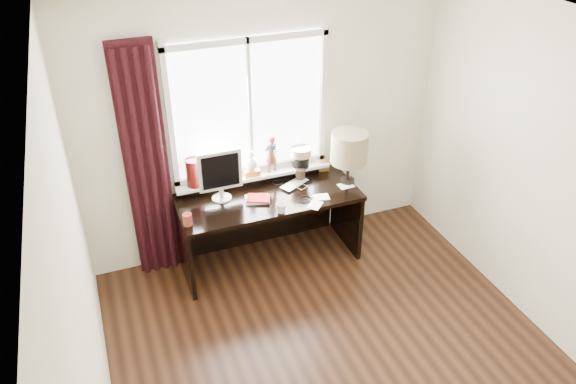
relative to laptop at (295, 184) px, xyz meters
name	(u,v)px	position (x,y,z in m)	size (l,w,h in m)	color
floor	(352,379)	(-0.20, -1.72, -0.76)	(3.50, 4.00, 0.00)	#3B2112
ceiling	(381,49)	(-0.20, -1.72, 1.84)	(3.50, 4.00, 0.00)	white
wall_back	(264,125)	(-0.20, 0.28, 0.54)	(3.50, 2.60, 0.00)	beige
wall_left	(84,313)	(-1.95, -1.72, 0.54)	(4.00, 2.60, 0.00)	beige
wall_right	(572,195)	(1.55, -1.72, 0.54)	(4.00, 2.60, 0.00)	beige
laptop	(295,184)	(0.00, 0.00, 0.00)	(0.30, 0.19, 0.02)	silver
mug	(281,208)	(-0.28, -0.39, 0.04)	(0.10, 0.09, 0.10)	white
red_cup	(187,219)	(-1.10, -0.29, 0.04)	(0.08, 0.08, 0.11)	maroon
window	(251,129)	(-0.34, 0.23, 0.54)	(1.52, 0.22, 1.40)	white
curtain	(147,167)	(-1.33, 0.18, 0.35)	(0.38, 0.09, 2.25)	black
desk	(266,212)	(-0.30, 0.00, -0.26)	(1.70, 0.70, 0.75)	black
monitor	(220,173)	(-0.72, 0.01, 0.27)	(0.40, 0.18, 0.49)	beige
notebook_stack	(258,199)	(-0.42, -0.13, 0.00)	(0.26, 0.22, 0.03)	beige
brush_holder	(300,175)	(0.09, 0.07, 0.05)	(0.09, 0.09, 0.25)	black
icon_frame	(324,166)	(0.37, 0.15, 0.05)	(0.10, 0.04, 0.13)	gold
table_lamp	(349,148)	(0.50, -0.12, 0.35)	(0.35, 0.35, 0.52)	black
loose_papers	(328,196)	(0.22, -0.29, -0.01)	(0.58, 0.36, 0.00)	white
desk_cables	(299,189)	(0.01, -0.08, -0.01)	(0.43, 0.52, 0.01)	black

